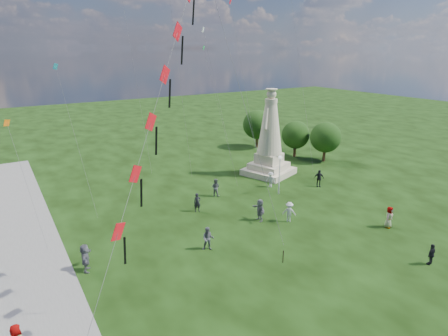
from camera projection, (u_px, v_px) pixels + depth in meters
waterfront at (8, 294)px, 21.79m from camera, size 200.00×200.00×1.51m
statue at (270, 143)px, 41.21m from camera, size 5.97×5.97×9.52m
lamppost at (280, 167)px, 35.73m from camera, size 0.36×0.36×3.88m
tree_row at (288, 131)px, 49.43m from camera, size 6.99×13.95×5.36m
person_1 at (208, 239)px, 26.17m from camera, size 0.99×0.88×1.73m
person_2 at (289, 212)px, 30.51m from camera, size 1.18×1.18×1.70m
person_3 at (431, 254)px, 24.41m from camera, size 0.91×0.53×1.49m
person_4 at (389, 217)px, 29.48m from camera, size 0.97×0.74×1.74m
person_5 at (85, 258)px, 23.63m from camera, size 1.25×1.89×1.88m
person_6 at (197, 203)px, 32.37m from camera, size 0.69×0.53×1.68m
person_7 at (215, 187)px, 35.82m from camera, size 0.93×0.98×1.74m
person_8 at (271, 179)px, 38.15m from camera, size 0.92×1.17×1.62m
person_9 at (319, 178)px, 38.25m from camera, size 1.18×1.00×1.80m
person_11 at (260, 210)px, 30.65m from camera, size 0.95×1.81×1.87m
red_kite_train at (164, 82)px, 18.91m from camera, size 11.33×9.35×19.16m
small_kites at (178, 32)px, 38.04m from camera, size 29.75×17.30×33.23m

